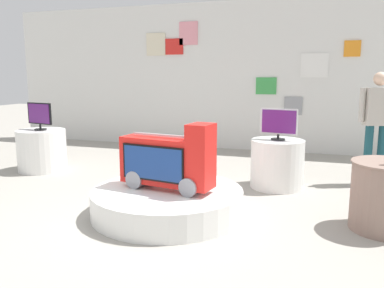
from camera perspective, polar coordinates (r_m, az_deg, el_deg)
ground_plane at (r=4.52m, az=-6.81°, el=-11.15°), size 30.00×30.00×0.00m
back_wall_display at (r=8.74m, az=6.30°, el=9.72°), size 10.98×0.13×3.20m
main_display_pedestal at (r=4.69m, az=-3.60°, el=-8.34°), size 1.78×1.78×0.30m
novelty_firetruck_tv at (r=4.54m, az=-3.47°, el=-2.66°), size 1.15×0.51×0.80m
display_pedestal_left_rear at (r=7.25m, az=-20.98°, el=-0.82°), size 0.82×0.82×0.70m
tv_on_left_rear at (r=7.17m, az=-21.30°, el=3.96°), size 0.54×0.20×0.46m
display_pedestal_center_rear at (r=5.86m, az=12.26°, el=-2.80°), size 0.77×0.77×0.70m
tv_on_center_rear at (r=5.76m, az=12.48°, el=2.99°), size 0.53×0.20×0.45m
shopper_browsing_near_truck at (r=6.41m, az=25.33°, el=3.27°), size 0.54×0.31×1.67m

